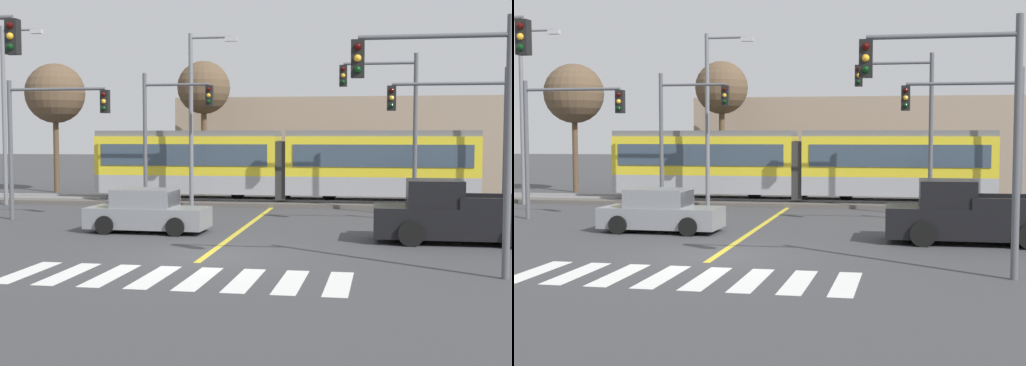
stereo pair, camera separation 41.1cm
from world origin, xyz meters
The scene contains 26 objects.
ground_plane centered at (0.00, 0.00, 0.00)m, with size 200.00×200.00×0.00m, color #3D3D3F.
track_bed centered at (0.00, 15.47, 0.09)m, with size 120.00×4.00×0.18m, color #56514C.
rail_near centered at (0.00, 14.75, 0.23)m, with size 120.00×0.08×0.10m, color #939399.
rail_far centered at (0.00, 16.19, 0.23)m, with size 120.00×0.08×0.10m, color #939399.
light_rail_tram centered at (0.30, 15.46, 2.05)m, with size 18.50×2.64×3.43m.
crosswalk_stripe_0 centered at (-3.85, -2.96, 0.00)m, with size 0.56×2.80×0.01m, color silver.
crosswalk_stripe_1 centered at (-2.75, -2.99, 0.00)m, with size 0.56×2.80×0.01m, color silver.
crosswalk_stripe_2 centered at (-1.65, -3.01, 0.00)m, with size 0.56×2.80×0.01m, color silver.
crosswalk_stripe_3 centered at (-0.55, -3.04, 0.00)m, with size 0.56×2.80×0.01m, color silver.
crosswalk_stripe_4 centered at (0.55, -3.06, 0.00)m, with size 0.56×2.80×0.01m, color silver.
crosswalk_stripe_5 centered at (1.65, -3.08, 0.00)m, with size 0.56×2.80×0.01m, color silver.
crosswalk_stripe_6 centered at (2.75, -3.11, 0.00)m, with size 0.56×2.80×0.01m, color silver.
crosswalk_stripe_7 centered at (3.85, -3.13, 0.00)m, with size 0.56×2.80×0.01m, color silver.
lane_centre_line centered at (0.00, 6.21, 0.00)m, with size 0.20×14.51×0.01m, color gold.
sedan_crossing centered at (-3.14, 4.57, 0.70)m, with size 4.26×2.03×1.52m.
pickup_truck centered at (7.23, 3.72, 0.84)m, with size 5.42×2.28×1.98m.
traffic_light_mid_left centered at (-8.20, 7.32, 3.75)m, with size 4.25×0.38×5.56m.
traffic_light_far_right centered at (5.37, 11.14, 4.43)m, with size 3.25×0.38×6.79m.
traffic_light_far_left centered at (-4.53, 11.87, 4.01)m, with size 3.25×0.38×6.18m.
traffic_light_near_right centered at (6.47, -1.95, 4.06)m, with size 3.75×0.38×6.17m.
traffic_light_mid_right centered at (7.78, 7.04, 3.81)m, with size 4.25×0.38×5.78m.
street_lamp_west centered at (-12.81, 12.92, 4.88)m, with size 2.14×0.28×8.61m.
street_lamp_centre centered at (-3.48, 12.94, 4.61)m, with size 2.28×0.28×8.06m.
bare_tree_far_west centered at (-13.81, 20.39, 5.80)m, with size 3.50×3.50×7.59m.
bare_tree_west centered at (-4.80, 20.15, 6.00)m, with size 2.98×2.98×7.56m.
building_backdrop_far centered at (3.95, 26.34, 2.84)m, with size 22.62×6.00×5.68m, color gray.
Camera 1 is at (4.53, -19.28, 3.39)m, focal length 50.00 mm.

